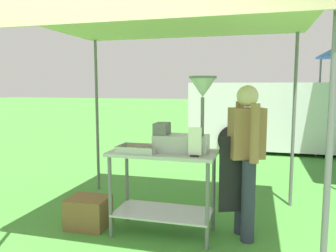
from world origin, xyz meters
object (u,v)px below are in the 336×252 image
(donut_fryer, at_px, (187,124))
(van_white, at_px, (309,116))
(stall_canopy, at_px, (165,23))
(menu_sign, at_px, (195,144))
(supply_crate, at_px, (88,212))
(vendor, at_px, (245,154))
(donut_tray, at_px, (138,150))
(donut_cart, at_px, (163,175))

(donut_fryer, relative_size, van_white, 0.14)
(stall_canopy, height_order, menu_sign, stall_canopy)
(donut_fryer, distance_m, supply_crate, 1.53)
(menu_sign, bearing_deg, van_white, 72.39)
(stall_canopy, xyz_separation_m, van_white, (2.19, 5.44, -1.38))
(donut_fryer, bearing_deg, stall_canopy, 162.83)
(donut_fryer, distance_m, menu_sign, 0.29)
(vendor, distance_m, van_white, 5.56)
(donut_tray, relative_size, donut_fryer, 0.51)
(donut_tray, relative_size, van_white, 0.07)
(vendor, bearing_deg, supply_crate, -173.39)
(donut_cart, xyz_separation_m, donut_tray, (-0.24, -0.11, 0.28))
(donut_fryer, relative_size, menu_sign, 2.73)
(menu_sign, bearing_deg, vendor, 34.66)
(donut_cart, height_order, supply_crate, donut_cart)
(donut_fryer, bearing_deg, supply_crate, -176.30)
(donut_cart, bearing_deg, van_white, 68.45)
(vendor, bearing_deg, menu_sign, -145.34)
(donut_fryer, height_order, menu_sign, donut_fryer)
(van_white, bearing_deg, donut_tray, -113.23)
(vendor, relative_size, van_white, 0.28)
(supply_crate, bearing_deg, donut_fryer, 3.70)
(stall_canopy, distance_m, donut_fryer, 1.08)
(donut_tray, bearing_deg, donut_cart, 25.18)
(donut_cart, bearing_deg, stall_canopy, 90.00)
(stall_canopy, height_order, van_white, stall_canopy)
(menu_sign, bearing_deg, donut_cart, 154.41)
(menu_sign, relative_size, vendor, 0.18)
(donut_fryer, height_order, vendor, donut_fryer)
(van_white, bearing_deg, donut_cart, -111.55)
(menu_sign, bearing_deg, supply_crate, 174.15)
(donut_fryer, bearing_deg, van_white, 70.62)
(stall_canopy, bearing_deg, donut_tray, -138.63)
(vendor, bearing_deg, van_white, 76.01)
(donut_fryer, xyz_separation_m, supply_crate, (-1.12, -0.07, -1.03))
(supply_crate, height_order, van_white, van_white)
(donut_cart, relative_size, donut_fryer, 1.43)
(vendor, bearing_deg, donut_fryer, -168.05)
(stall_canopy, relative_size, donut_fryer, 3.86)
(donut_cart, bearing_deg, supply_crate, -176.65)
(stall_canopy, bearing_deg, van_white, 68.10)
(menu_sign, height_order, vendor, vendor)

